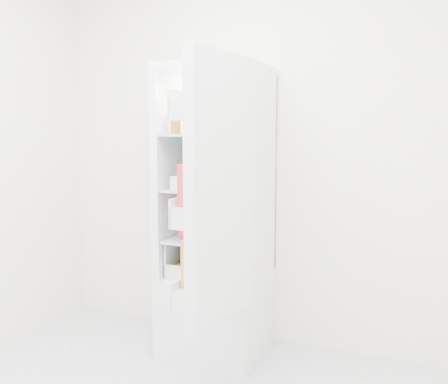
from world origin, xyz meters
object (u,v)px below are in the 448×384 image
at_px(mushroom_bowl, 196,229).
at_px(red_cabbage, 236,226).
at_px(fridge_door, 217,194).
at_px(refrigerator, 219,247).

bearing_deg(mushroom_bowl, red_cabbage, -11.54).
bearing_deg(fridge_door, red_cabbage, 18.08).
relative_size(red_cabbage, mushroom_bowl, 1.25).
height_order(red_cabbage, mushroom_bowl, red_cabbage).
bearing_deg(fridge_door, mushroom_bowl, 40.74).
xyz_separation_m(refrigerator, mushroom_bowl, (-0.14, -0.04, 0.11)).
xyz_separation_m(red_cabbage, mushroom_bowl, (-0.30, 0.06, -0.05)).
bearing_deg(refrigerator, mushroom_bowl, -166.03).
height_order(refrigerator, fridge_door, refrigerator).
distance_m(mushroom_bowl, fridge_door, 0.79).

